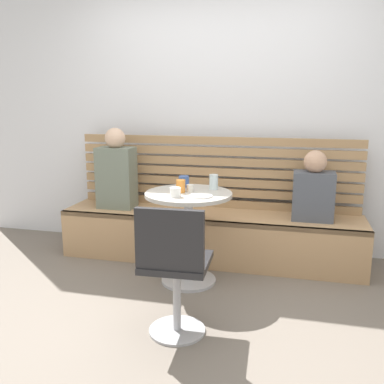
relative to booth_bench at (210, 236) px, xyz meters
The scene contains 14 objects.
ground 1.22m from the booth_bench, 90.00° to the right, with size 8.00×8.00×0.00m, color #70665B.
back_wall 1.31m from the booth_bench, 90.00° to the left, with size 5.20×0.10×2.90m, color silver.
booth_bench is the anchor object (origin of this frame).
booth_backrest 0.61m from the booth_bench, 90.00° to the left, with size 2.65×0.04×0.67m.
cafe_table 0.60m from the booth_bench, 97.29° to the right, with size 0.68×0.68×0.74m.
white_chair 1.35m from the booth_bench, 87.77° to the right, with size 0.42×0.42×0.85m.
person_adult 1.06m from the booth_bench, behind, with size 0.34×0.22×0.75m.
person_child_left 1.01m from the booth_bench, ahead, with size 0.34×0.22×0.59m.
cup_espresso_small 0.73m from the booth_bench, 97.38° to the right, with size 0.06×0.06×0.06m, color silver.
cup_ceramic_white 0.89m from the booth_bench, 100.30° to the right, with size 0.08×0.08×0.07m, color white.
cup_mug_blue 0.68m from the booth_bench, 113.98° to the right, with size 0.08×0.08×0.10m, color #3D5B9E.
cup_glass_tall 0.68m from the booth_bench, 74.13° to the right, with size 0.07×0.07×0.12m, color silver.
cup_tumbler_orange 0.79m from the booth_bench, 103.38° to the right, with size 0.07×0.07×0.10m, color orange.
plate_small 0.83m from the booth_bench, 84.72° to the right, with size 0.17×0.17×0.01m, color white.
Camera 1 is at (0.72, -2.41, 1.45)m, focal length 39.43 mm.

